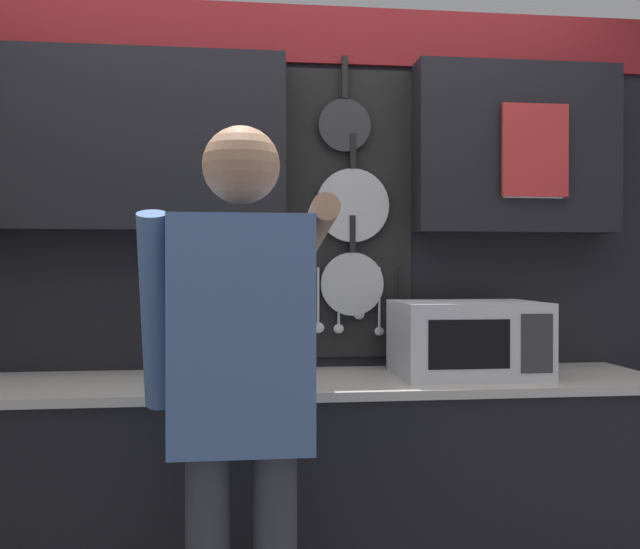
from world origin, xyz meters
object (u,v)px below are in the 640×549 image
at_px(utensil_crock, 252,354).
at_px(person, 241,381).
at_px(knife_block, 197,354).
at_px(microwave, 467,338).

relative_size(utensil_crock, person, 0.21).
bearing_deg(person, knife_block, 104.87).
bearing_deg(knife_block, utensil_crock, 0.38).
distance_m(microwave, person, 0.99).
relative_size(microwave, utensil_crock, 1.44).
relative_size(microwave, knife_block, 2.01).
bearing_deg(microwave, knife_block, 179.98).
height_order(knife_block, utensil_crock, utensil_crock).
relative_size(knife_block, person, 0.15).
relative_size(knife_block, utensil_crock, 0.72).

